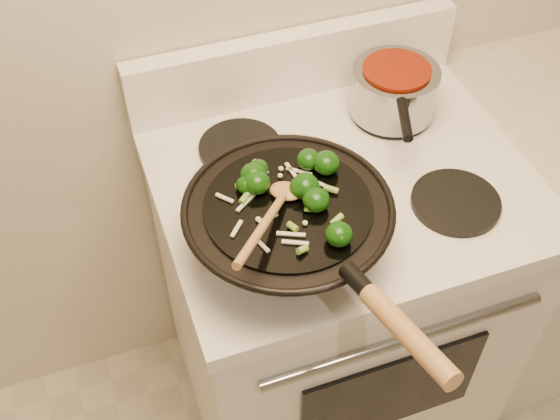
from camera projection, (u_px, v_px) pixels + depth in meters
name	position (u px, v px, depth m)	size (l,w,h in m)	color
stove	(331.00, 299.00, 1.80)	(0.78, 0.67, 1.08)	white
wok	(289.00, 226.00, 1.27)	(0.38, 0.63, 0.20)	black
stirfry	(292.00, 185.00, 1.25)	(0.24, 0.26, 0.04)	#0E3808
wooden_spoon	(273.00, 211.00, 1.19)	(0.19, 0.23, 0.09)	#9E703E
saucepan	(394.00, 90.00, 1.55)	(0.19, 0.30, 0.11)	gray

